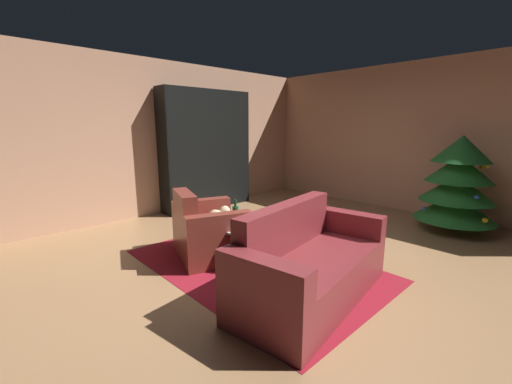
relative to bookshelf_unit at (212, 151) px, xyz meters
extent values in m
plane|color=#9D744C|center=(2.72, -0.91, -1.08)|extent=(7.91, 7.91, 0.00)
cube|color=tan|center=(2.72, 2.42, 0.25)|extent=(6.04, 0.06, 2.66)
cube|color=tan|center=(-0.27, -0.91, 0.25)|extent=(0.06, 6.71, 2.66)
cube|color=maroon|center=(2.57, -1.29, -1.07)|extent=(2.82, 1.82, 0.01)
cube|color=black|center=(0.15, -0.11, 0.03)|extent=(0.03, 1.81, 2.21)
cube|color=black|center=(-0.03, 0.79, 0.03)|extent=(0.38, 0.02, 2.21)
cube|color=black|center=(-0.03, -1.00, 0.03)|extent=(0.38, 0.03, 2.21)
cube|color=black|center=(-0.03, -0.11, -1.07)|extent=(0.36, 1.76, 0.03)
cube|color=black|center=(-0.03, -0.11, -0.70)|extent=(0.36, 1.76, 0.03)
cube|color=black|center=(-0.03, -0.11, -0.34)|extent=(0.36, 1.76, 0.02)
cube|color=black|center=(-0.03, -0.11, 0.03)|extent=(0.36, 1.76, 0.02)
cube|color=black|center=(-0.03, -0.11, 0.39)|extent=(0.36, 1.76, 0.02)
cube|color=black|center=(-0.03, -0.11, 0.75)|extent=(0.36, 1.76, 0.02)
cube|color=black|center=(-0.03, -0.11, 1.12)|extent=(0.36, 1.76, 0.03)
cube|color=black|center=(-0.17, -0.11, -0.03)|extent=(0.05, 0.93, 0.58)
cube|color=black|center=(-0.15, -0.11, -0.03)|extent=(0.03, 0.96, 0.61)
cube|color=#BAAC8D|center=(-0.10, 0.71, -0.95)|extent=(0.22, 0.04, 0.21)
cube|color=#41723D|center=(-0.10, 0.67, -0.90)|extent=(0.20, 0.03, 0.30)
cube|color=#B59B9C|center=(-0.07, 0.62, -0.94)|extent=(0.28, 0.04, 0.22)
cube|color=gold|center=(-0.08, 0.57, -0.95)|extent=(0.25, 0.04, 0.21)
cube|color=brown|center=(-0.09, 0.52, -0.92)|extent=(0.23, 0.05, 0.27)
cube|color=#107E86|center=(-0.11, 0.46, -0.91)|extent=(0.20, 0.04, 0.28)
cube|color=#B5AB8B|center=(-0.09, 0.42, -0.95)|extent=(0.24, 0.03, 0.20)
cube|color=#206395|center=(-0.08, 0.75, -0.59)|extent=(0.25, 0.03, 0.19)
cube|color=tan|center=(-0.08, 0.72, -0.58)|extent=(0.26, 0.03, 0.22)
cube|color=gold|center=(-0.09, 0.67, -0.60)|extent=(0.24, 0.03, 0.19)
cube|color=gold|center=(-0.08, 0.63, -0.55)|extent=(0.25, 0.03, 0.27)
cube|color=#AFAA88|center=(-0.11, 0.59, -0.56)|extent=(0.20, 0.03, 0.25)
cube|color=#924BA3|center=(-0.10, 0.55, -0.58)|extent=(0.22, 0.04, 0.21)
cube|color=#92588C|center=(-0.08, 0.50, -0.54)|extent=(0.25, 0.03, 0.30)
cube|color=purple|center=(-0.07, 0.71, 0.52)|extent=(0.28, 0.05, 0.23)
cube|color=#195185|center=(-0.09, 0.66, 0.50)|extent=(0.23, 0.03, 0.20)
cube|color=orange|center=(-0.12, 0.62, 0.56)|extent=(0.18, 0.04, 0.31)
cube|color=red|center=(-0.07, 0.58, 0.51)|extent=(0.27, 0.04, 0.23)
cube|color=gold|center=(-0.09, 0.54, 0.54)|extent=(0.23, 0.04, 0.29)
cube|color=gold|center=(-0.09, 0.50, 0.53)|extent=(0.24, 0.03, 0.26)
cube|color=#398840|center=(-0.06, 0.45, 0.55)|extent=(0.29, 0.05, 0.30)
cube|color=#3D3B24|center=(-0.11, 0.72, 0.89)|extent=(0.19, 0.04, 0.26)
cube|color=#254092|center=(-0.08, 0.68, 0.88)|extent=(0.25, 0.04, 0.23)
cube|color=#914692|center=(-0.11, 0.64, 0.91)|extent=(0.20, 0.03, 0.28)
cube|color=#24508F|center=(-0.09, 0.61, 0.87)|extent=(0.24, 0.03, 0.20)
cube|color=#8E408E|center=(-0.11, 0.57, 0.87)|extent=(0.19, 0.03, 0.20)
cube|color=maroon|center=(1.99, -1.48, -0.88)|extent=(0.83, 0.91, 0.39)
cube|color=maroon|center=(1.89, -1.76, -0.48)|extent=(0.63, 0.36, 0.43)
cube|color=maroon|center=(2.35, -1.61, -0.77)|extent=(0.39, 0.75, 0.62)
cube|color=maroon|center=(1.63, -1.36, -0.77)|extent=(0.39, 0.75, 0.62)
ellipsoid|color=#C9B08B|center=(2.03, -1.42, -0.60)|extent=(0.32, 0.26, 0.18)
sphere|color=#C9B08B|center=(2.03, -1.29, -0.55)|extent=(0.13, 0.13, 0.13)
cube|color=maroon|center=(3.45, -1.38, -0.87)|extent=(0.97, 1.48, 0.41)
cube|color=maroon|center=(3.15, -1.43, -0.45)|extent=(0.38, 1.39, 0.44)
cube|color=maroon|center=(3.57, -2.15, -0.75)|extent=(0.78, 0.30, 0.65)
cube|color=maroon|center=(3.32, -0.61, -0.75)|extent=(0.78, 0.30, 0.65)
cylinder|color=black|center=(2.67, -1.20, -0.87)|extent=(0.04, 0.04, 0.41)
cylinder|color=black|center=(2.34, -1.01, -0.87)|extent=(0.04, 0.04, 0.41)
cylinder|color=black|center=(2.37, -1.39, -0.87)|extent=(0.04, 0.04, 0.41)
cylinder|color=silver|center=(2.46, -1.19, -0.66)|extent=(0.79, 0.79, 0.02)
cube|color=gold|center=(2.47, -1.15, -0.64)|extent=(0.21, 0.17, 0.02)
cube|color=#A37F7C|center=(2.47, -1.15, -0.62)|extent=(0.15, 0.15, 0.02)
cube|color=red|center=(2.47, -1.14, -0.60)|extent=(0.23, 0.15, 0.03)
cube|color=#CFC852|center=(2.48, -1.15, -0.57)|extent=(0.21, 0.14, 0.03)
cylinder|color=#194F2B|center=(2.33, -1.36, -0.54)|extent=(0.07, 0.07, 0.23)
cylinder|color=#194F2B|center=(2.33, -1.36, -0.38)|extent=(0.03, 0.03, 0.08)
cylinder|color=brown|center=(3.72, 1.73, -0.99)|extent=(0.08, 0.08, 0.17)
cone|color=#226729|center=(3.72, 1.73, -0.71)|extent=(1.11, 1.11, 0.39)
cone|color=#226729|center=(3.72, 1.73, -0.42)|extent=(1.01, 1.01, 0.39)
cone|color=#226729|center=(3.72, 1.73, -0.14)|extent=(0.90, 0.90, 0.39)
cone|color=#226729|center=(3.72, 1.73, 0.15)|extent=(0.79, 0.79, 0.39)
sphere|color=yellow|center=(4.15, 1.57, -0.79)|extent=(0.08, 0.08, 0.08)
sphere|color=blue|center=(3.42, 1.39, -0.73)|extent=(0.06, 0.06, 0.06)
sphere|color=yellow|center=(4.00, 1.97, -0.09)|extent=(0.07, 0.07, 0.07)
sphere|color=blue|center=(4.04, 1.47, -0.47)|extent=(0.06, 0.06, 0.06)
sphere|color=yellow|center=(3.93, 2.03, -0.12)|extent=(0.06, 0.06, 0.06)
sphere|color=red|center=(3.79, 2.09, -0.12)|extent=(0.05, 0.05, 0.05)
sphere|color=red|center=(4.08, 1.94, -0.37)|extent=(0.05, 0.05, 0.05)
camera|label=1|loc=(5.07, -3.63, 0.48)|focal=22.53mm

